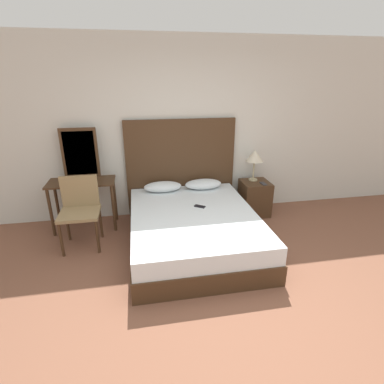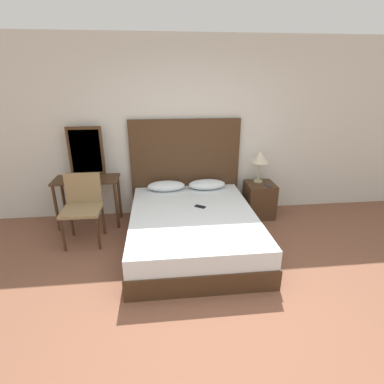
{
  "view_description": "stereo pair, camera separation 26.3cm",
  "coord_description": "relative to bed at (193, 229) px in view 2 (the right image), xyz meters",
  "views": [
    {
      "loc": [
        -0.75,
        -2.16,
        2.14
      ],
      "look_at": [
        -0.09,
        1.41,
        0.72
      ],
      "focal_mm": 28.0,
      "sensor_mm": 36.0,
      "label": 1
    },
    {
      "loc": [
        -0.49,
        -2.19,
        2.14
      ],
      "look_at": [
        -0.09,
        1.41,
        0.72
      ],
      "focal_mm": 28.0,
      "sensor_mm": 36.0,
      "label": 2
    }
  ],
  "objects": [
    {
      "name": "pillow_left",
      "position": [
        -0.32,
        0.85,
        0.31
      ],
      "size": [
        0.57,
        0.28,
        0.15
      ],
      "color": "silver",
      "rests_on": "bed"
    },
    {
      "name": "ground_plane",
      "position": [
        0.09,
        -1.31,
        -0.23
      ],
      "size": [
        16.0,
        16.0,
        0.0
      ],
      "primitive_type": "plane",
      "color": "brown"
    },
    {
      "name": "vanity_mirror",
      "position": [
        -1.48,
        0.98,
        0.86
      ],
      "size": [
        0.51,
        0.03,
        0.72
      ],
      "color": "#422B19",
      "rests_on": "vanity_desk"
    },
    {
      "name": "phone_on_bed",
      "position": [
        0.12,
        0.17,
        0.24
      ],
      "size": [
        0.16,
        0.15,
        0.01
      ],
      "color": "black",
      "rests_on": "bed"
    },
    {
      "name": "bed",
      "position": [
        0.0,
        0.0,
        0.0
      ],
      "size": [
        1.63,
        2.08,
        0.47
      ],
      "color": "#422B19",
      "rests_on": "ground_plane"
    },
    {
      "name": "chair",
      "position": [
        -1.45,
        0.31,
        0.31
      ],
      "size": [
        0.5,
        0.47,
        0.92
      ],
      "color": "olive",
      "rests_on": "ground_plane"
    },
    {
      "name": "nightstand",
      "position": [
        1.16,
        0.78,
        0.04
      ],
      "size": [
        0.44,
        0.44,
        0.55
      ],
      "color": "#422B19",
      "rests_on": "ground_plane"
    },
    {
      "name": "phone_on_nightstand",
      "position": [
        1.24,
        0.67,
        0.32
      ],
      "size": [
        0.07,
        0.15,
        0.01
      ],
      "color": "#232328",
      "rests_on": "nightstand"
    },
    {
      "name": "headboard",
      "position": [
        -0.0,
        1.07,
        0.53
      ],
      "size": [
        1.72,
        0.05,
        1.53
      ],
      "color": "#422B19",
      "rests_on": "ground_plane"
    },
    {
      "name": "pillow_right",
      "position": [
        0.32,
        0.85,
        0.31
      ],
      "size": [
        0.57,
        0.28,
        0.15
      ],
      "color": "silver",
      "rests_on": "bed"
    },
    {
      "name": "vanity_desk",
      "position": [
        -1.48,
        0.78,
        0.36
      ],
      "size": [
        0.93,
        0.44,
        0.73
      ],
      "color": "#422B19",
      "rests_on": "ground_plane"
    },
    {
      "name": "table_lamp",
      "position": [
        1.15,
        0.87,
        0.71
      ],
      "size": [
        0.28,
        0.28,
        0.5
      ],
      "color": "tan",
      "rests_on": "nightstand"
    },
    {
      "name": "wall_back",
      "position": [
        0.09,
        1.14,
        1.12
      ],
      "size": [
        10.0,
        0.06,
        2.7
      ],
      "color": "silver",
      "rests_on": "ground_plane"
    }
  ]
}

